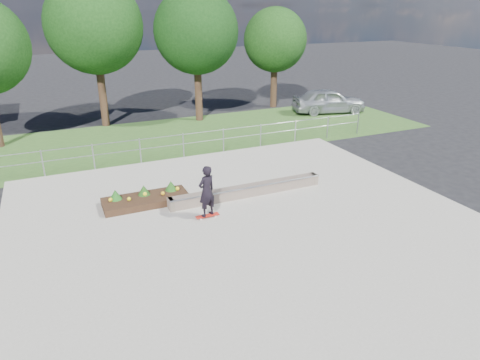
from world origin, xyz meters
The scene contains 11 objects.
ground centered at (0.00, 0.00, 0.00)m, with size 120.00×120.00×0.00m, color black.
grass_verge centered at (0.00, 11.00, 0.01)m, with size 30.00×8.00×0.02m, color #305421.
concrete_slab centered at (0.00, 0.00, 0.03)m, with size 15.00×15.00×0.06m, color #9A9689.
fence centered at (0.00, 7.50, 0.77)m, with size 20.06×0.06×1.20m.
tree_mid_left centered at (-2.50, 15.00, 5.61)m, with size 5.25×5.25×8.25m.
tree_mid_right centered at (3.00, 14.00, 5.23)m, with size 4.90×4.90×7.70m.
tree_far_right centered at (9.00, 15.50, 4.48)m, with size 4.20×4.20×6.60m.
grind_ledge centered at (0.86, 2.31, 0.26)m, with size 6.00×0.44×0.43m.
planter_bed centered at (-2.74, 3.21, 0.24)m, with size 3.00×1.20×0.61m.
skateboarder centered at (-1.11, 1.24, 1.01)m, with size 0.80×0.61×1.83m.
parked_car centered at (11.48, 12.40, 0.81)m, with size 1.91×4.76×1.62m, color #A6ABB0.
Camera 1 is at (-5.30, -10.85, 6.64)m, focal length 32.00 mm.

